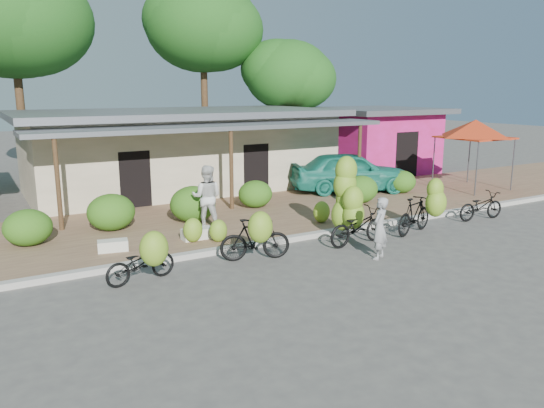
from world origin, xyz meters
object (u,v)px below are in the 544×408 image
Objects in this scene: bike_center at (352,210)px; bike_far_right at (481,206)px; red_canopy at (475,129)px; tree_far_center at (6,14)px; tree_center_right at (198,24)px; teal_van at (350,172)px; bike_left at (256,237)px; bystander at (207,197)px; sack_far at (113,246)px; vendor at (379,228)px; bike_right at (420,211)px; sack_near at (197,234)px; tree_near_right at (284,73)px; bike_far_left at (143,260)px.

bike_center is 5.32m from bike_far_right.
bike_center is (-9.10, -3.47, -1.69)m from red_canopy.
tree_far_center is at bearing 144.17° from red_canopy.
tree_center_right reaches higher than red_canopy.
bike_left is at bearing 148.65° from teal_van.
bike_center reaches higher than bystander.
vendor reaches higher than sack_far.
bystander is (-5.08, -12.49, -6.42)m from tree_center_right.
sack_far is (-8.31, 2.51, -0.46)m from bike_right.
red_canopy reaches higher than bike_far_right.
bike_right is at bearing -22.25° from sack_near.
bike_far_right is at bearing -148.50° from teal_van.
sack_far is (-2.31, 0.05, -0.01)m from sack_near.
tree_far_center is 9.02m from tree_center_right.
red_canopy is 2.21× the size of vendor.
bike_center is at bearing -114.11° from tree_near_right.
sack_near is 8.76m from teal_van.
tree_center_right is 5.34× the size of bike_far_right.
bike_center is at bearing -65.24° from tree_far_center.
tree_near_right is 2.82× the size of bike_center.
bike_left is at bearing 70.48° from bike_right.
teal_van is at bearing 157.01° from red_canopy.
teal_van reaches higher than bike_right.
red_canopy is at bearing -87.18° from bike_far_left.
tree_near_right reaches higher than bike_far_right.
red_canopy is 12.22m from bystander.
bike_left is 2.46× the size of sack_far.
tree_far_center reaches higher than tree_center_right.
tree_near_right is (4.00, -2.00, -2.46)m from tree_center_right.
bike_center is 4.34m from sack_near.
bike_center is 2.29m from bike_right.
bike_center is (6.94, -15.04, -6.40)m from tree_far_center.
teal_van reaches higher than bike_far_right.
vendor is at bearing -98.75° from bike_left.
bike_right is 6.30m from bystander.
bike_far_left is 11.26m from bike_far_right.
bystander is at bearing -130.91° from tree_near_right.
tree_far_center is at bearing 71.05° from teal_van.
vendor is (2.79, -1.35, 0.16)m from bike_left.
bystander is at bearing 40.95° from bike_center.
tree_far_center is 2.06× the size of teal_van.
bike_right is at bearing -59.15° from tree_far_center.
vendor is at bearing 154.58° from bystander.
bike_right reaches higher than bike_far_left.
red_canopy is at bearing -73.24° from tree_near_right.
bike_right is at bearing 101.12° from bike_far_right.
bystander reaches higher than teal_van.
sack_far is at bearing -61.58° from vendor.
teal_van is at bearing 15.87° from bike_far_right.
bike_far_left is 0.94× the size of bike_left.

